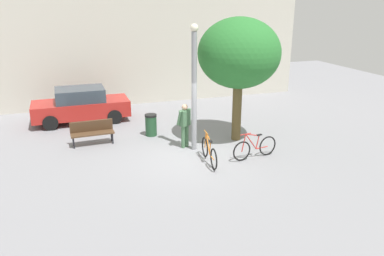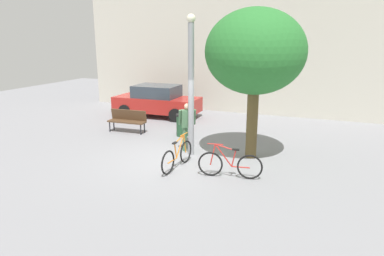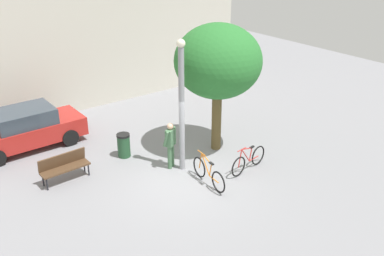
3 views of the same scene
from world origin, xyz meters
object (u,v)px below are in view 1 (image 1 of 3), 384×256
park_bench (92,131)px  bicycle_red (255,148)px  plaza_tree (239,54)px  trash_bin (151,125)px  person_by_lamppost (185,123)px  lamppost (194,85)px  bicycle_orange (209,152)px  parked_car_red (81,105)px

park_bench → bicycle_red: bicycle_red is taller
plaza_tree → trash_bin: (-3.09, 1.50, -2.92)m
person_by_lamppost → park_bench: person_by_lamppost is taller
lamppost → plaza_tree: plaza_tree is taller
park_bench → bicycle_orange: bicycle_orange is taller
park_bench → bicycle_red: size_ratio=0.90×
lamppost → bicycle_red: bearing=-40.0°
park_bench → plaza_tree: 6.24m
person_by_lamppost → trash_bin: person_by_lamppost is taller
bicycle_red → trash_bin: bicycle_red is taller
person_by_lamppost → park_bench: (-3.26, 1.40, -0.42)m
lamppost → park_bench: 4.33m
person_by_lamppost → parked_car_red: (-3.49, 4.50, -0.19)m
plaza_tree → bicycle_orange: 3.94m
lamppost → parked_car_red: lamppost is taller
bicycle_orange → parked_car_red: 7.25m
trash_bin → bicycle_red: bearing=-49.8°
lamppost → plaza_tree: size_ratio=0.96×
person_by_lamppost → park_bench: size_ratio=1.03×
park_bench → trash_bin: size_ratio=1.83×
plaza_tree → bicycle_red: bearing=-95.2°
person_by_lamppost → bicycle_orange: 1.77m
parked_car_red → person_by_lamppost: bearing=-52.2°
bicycle_orange → trash_bin: (-1.27, 3.31, 0.06)m
person_by_lamppost → bicycle_orange: size_ratio=0.92×
park_bench → trash_bin: park_bench is taller
bicycle_red → trash_bin: 4.51m
plaza_tree → bicycle_orange: plaza_tree is taller
parked_car_red → trash_bin: parked_car_red is taller
person_by_lamppost → bicycle_red: 2.73m
park_bench → plaza_tree: bearing=-12.7°
plaza_tree → bicycle_red: 3.56m
lamppost → parked_car_red: bearing=127.9°
park_bench → bicycle_red: 6.14m
trash_bin → lamppost: bearing=-59.3°
person_by_lamppost → bicycle_red: person_by_lamppost is taller
lamppost → trash_bin: lamppost is taller
trash_bin → plaza_tree: bearing=-25.9°
trash_bin → bicycle_orange: bearing=-69.1°
person_by_lamppost → plaza_tree: (2.18, 0.18, 2.40)m
bicycle_orange → trash_bin: bicycle_orange is taller
plaza_tree → trash_bin: size_ratio=5.30×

